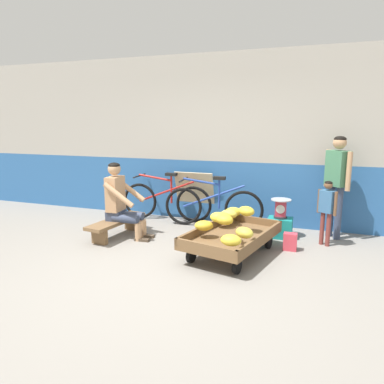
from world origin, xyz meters
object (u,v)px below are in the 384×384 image
object	(u,v)px
plastic_crate	(280,228)
sign_board	(195,196)
banana_cart	(232,238)
bicycle_near_left	(166,201)
vendor_seated	(121,201)
shopping_bag	(290,242)
low_bench	(117,224)
bicycle_far_left	(213,206)
weighing_scale	(281,208)
customer_adult	(337,176)
customer_child	(327,206)

from	to	relation	value
plastic_crate	sign_board	world-z (taller)	sign_board
banana_cart	bicycle_near_left	distance (m)	1.98
vendor_seated	sign_board	size ratio (longest dim) A/B	1.31
banana_cart	shopping_bag	distance (m)	0.84
bicycle_near_left	shopping_bag	xyz separation A→B (m)	(2.21, -0.84, -0.23)
vendor_seated	low_bench	bearing A→B (deg)	-176.71
plastic_crate	bicycle_far_left	bearing A→B (deg)	170.53
weighing_scale	sign_board	bearing A→B (deg)	160.73
bicycle_near_left	shopping_bag	size ratio (longest dim) A/B	6.92
sign_board	vendor_seated	bearing A→B (deg)	-118.38
bicycle_far_left	shopping_bag	size ratio (longest dim) A/B	6.91
customer_adult	shopping_bag	distance (m)	1.28
banana_cart	vendor_seated	distance (m)	1.80
low_bench	customer_child	xyz separation A→B (m)	(3.00, 0.65, 0.37)
low_bench	bicycle_near_left	bearing A→B (deg)	73.00
banana_cart	low_bench	world-z (taller)	banana_cart
sign_board	customer_child	distance (m)	2.30
low_bench	customer_adult	world-z (taller)	customer_adult
customer_adult	weighing_scale	bearing A→B (deg)	-161.49
sign_board	plastic_crate	bearing A→B (deg)	-19.24
low_bench	shopping_bag	bearing A→B (deg)	6.06
weighing_scale	shopping_bag	world-z (taller)	weighing_scale
low_bench	bicycle_far_left	distance (m)	1.59
low_bench	bicycle_far_left	world-z (taller)	bicycle_far_left
banana_cart	low_bench	xyz separation A→B (m)	(-1.85, 0.17, -0.04)
bicycle_near_left	low_bench	bearing A→B (deg)	-107.00
weighing_scale	shopping_bag	xyz separation A→B (m)	(0.20, -0.53, -0.33)
banana_cart	shopping_bag	size ratio (longest dim) A/B	6.64
bicycle_far_left	customer_adult	distance (m)	1.98
sign_board	customer_child	bearing A→B (deg)	-17.59
banana_cart	bicycle_near_left	world-z (taller)	bicycle_near_left
bicycle_far_left	sign_board	size ratio (longest dim) A/B	1.90
customer_adult	shopping_bag	world-z (taller)	customer_adult
shopping_bag	sign_board	bearing A→B (deg)	148.45
bicycle_near_left	sign_board	world-z (taller)	sign_board
low_bench	bicycle_near_left	world-z (taller)	bicycle_near_left
low_bench	plastic_crate	size ratio (longest dim) A/B	3.14
sign_board	bicycle_far_left	bearing A→B (deg)	-39.39
plastic_crate	weighing_scale	size ratio (longest dim) A/B	1.20
shopping_bag	banana_cart	bearing A→B (deg)	-147.93
bicycle_far_left	vendor_seated	bearing A→B (deg)	-139.57
bicycle_far_left	sign_board	distance (m)	0.56
bicycle_far_left	sign_board	world-z (taller)	sign_board
low_bench	bicycle_far_left	size ratio (longest dim) A/B	0.68
customer_adult	customer_child	size ratio (longest dim) A/B	1.65
bicycle_far_left	sign_board	bearing A→B (deg)	140.61
banana_cart	vendor_seated	xyz separation A→B (m)	(-1.76, 0.18, 0.33)
customer_adult	plastic_crate	bearing A→B (deg)	-161.56
bicycle_near_left	plastic_crate	bearing A→B (deg)	-8.75
weighing_scale	banana_cart	bearing A→B (deg)	-117.79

